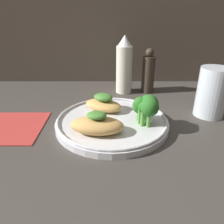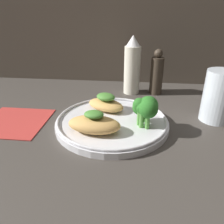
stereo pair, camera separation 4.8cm
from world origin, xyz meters
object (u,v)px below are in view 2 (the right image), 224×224
object	(u,v)px
plate	(112,122)
drinking_glass	(219,96)
pepper_grinder	(157,74)
sauce_bottle	(132,67)
broccoli_bunch	(145,108)

from	to	relation	value
plate	drinking_glass	xyz separation A→B (cm)	(23.88, 5.55, 4.95)
plate	drinking_glass	size ratio (longest dim) A/B	2.11
plate	pepper_grinder	bearing A→B (deg)	63.20
sauce_bottle	broccoli_bunch	bearing A→B (deg)	-81.76
plate	pepper_grinder	distance (cm)	25.11
sauce_bottle	drinking_glass	xyz separation A→B (cm)	(20.22, -16.40, -2.31)
broccoli_bunch	drinking_glass	distance (cm)	18.31
broccoli_bunch	sauce_bottle	size ratio (longest dim) A/B	0.39
pepper_grinder	drinking_glass	bearing A→B (deg)	-52.03
pepper_grinder	plate	bearing A→B (deg)	-116.80
plate	sauce_bottle	distance (cm)	23.40
sauce_bottle	drinking_glass	size ratio (longest dim) A/B	1.45
sauce_bottle	pepper_grinder	distance (cm)	7.72
sauce_bottle	pepper_grinder	bearing A→B (deg)	0.00
broccoli_bunch	sauce_bottle	world-z (taller)	sauce_bottle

